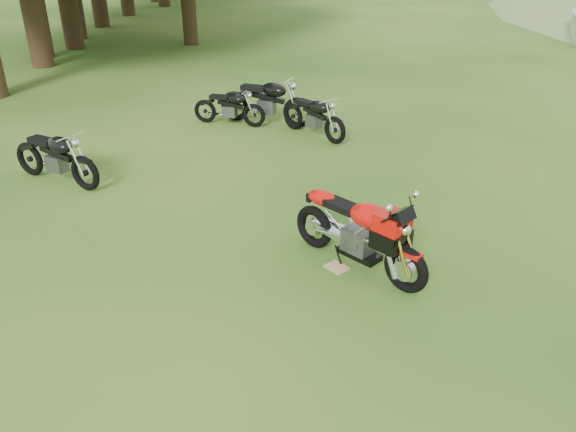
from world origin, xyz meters
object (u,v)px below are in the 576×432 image
Objects in this scene: plywood_board at (337,267)px; vintage_moto_b at (229,106)px; sport_motorcycle at (358,226)px; vintage_moto_d at (266,100)px; vintage_moto_a at (55,155)px; vintage_moto_c at (313,115)px.

plywood_board is 0.17× the size of vintage_moto_b.
vintage_moto_d is at bearing 148.51° from sport_motorcycle.
sport_motorcycle is 0.65m from plywood_board.
vintage_moto_d reaches higher than vintage_moto_a.
sport_motorcycle is 5.68m from vintage_moto_a.
vintage_moto_b is (-0.06, 4.29, -0.07)m from vintage_moto_a.
plywood_board is (-0.17, -0.19, -0.60)m from sport_motorcycle.
plywood_board is at bearing -59.63° from vintage_moto_d.
vintage_moto_c is at bearing 130.88° from plywood_board.
vintage_moto_d reaches higher than vintage_moto_c.
plywood_board is 0.15× the size of vintage_moto_c.
sport_motorcycle is 7.30× the size of plywood_board.
sport_motorcycle is at bearing -37.43° from vintage_moto_c.
vintage_moto_a is 4.89m from vintage_moto_d.
vintage_moto_a is 5.23m from vintage_moto_c.
sport_motorcycle is 5.34m from vintage_moto_c.
sport_motorcycle is at bearing 47.20° from plywood_board.
plywood_board is at bearing -2.40° from vintage_moto_a.
vintage_moto_d is (-1.36, -0.01, 0.09)m from vintage_moto_c.
vintage_moto_a is at bearing -116.30° from vintage_moto_d.
vintage_moto_b is 0.92× the size of vintage_moto_c.
vintage_moto_a is at bearing -112.49° from vintage_moto_b.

